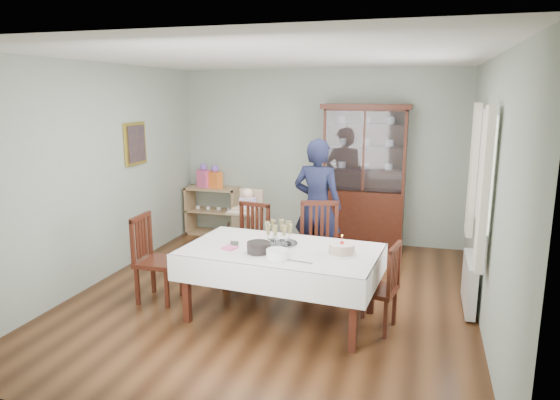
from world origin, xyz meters
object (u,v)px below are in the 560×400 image
at_px(gift_bag_pink, 204,177).
at_px(chair_end_right, 376,303).
at_px(woman, 317,206).
at_px(dining_table, 281,283).
at_px(gift_bag_orange, 215,178).
at_px(chair_far_left, 248,260).
at_px(china_cabinet, 364,175).
at_px(sideboard, 213,211).
at_px(chair_far_right, 319,266).
at_px(high_chair, 248,234).
at_px(chair_end_left, 158,275).
at_px(birthday_cake, 342,249).
at_px(champagne_tray, 279,238).

bearing_deg(gift_bag_pink, chair_end_right, -41.06).
xyz_separation_m(chair_end_right, gift_bag_pink, (-3.12, 2.72, 0.71)).
relative_size(chair_end_right, woman, 0.51).
height_order(dining_table, gift_bag_orange, gift_bag_orange).
xyz_separation_m(chair_far_left, chair_end_right, (1.66, -0.81, -0.03)).
bearing_deg(chair_end_right, dining_table, -77.57).
xyz_separation_m(woman, gift_bag_orange, (-1.99, 1.26, 0.08)).
xyz_separation_m(chair_end_right, gift_bag_orange, (-2.92, 2.72, 0.70)).
bearing_deg(chair_far_left, china_cabinet, 68.28).
bearing_deg(sideboard, chair_far_right, -41.25).
bearing_deg(high_chair, woman, 4.46).
height_order(dining_table, chair_end_right, chair_end_right).
bearing_deg(chair_end_left, chair_far_left, -47.41).
relative_size(birthday_cake, gift_bag_orange, 0.79).
height_order(woman, gift_bag_pink, woman).
relative_size(chair_end_right, gift_bag_orange, 2.38).
height_order(chair_far_right, woman, woman).
bearing_deg(woman, sideboard, -24.12).
distance_m(chair_far_left, chair_end_left, 1.13).
xyz_separation_m(dining_table, chair_end_right, (0.99, 0.03, -0.12)).
bearing_deg(gift_bag_orange, high_chair, -50.37).
bearing_deg(chair_end_left, sideboard, 8.75).
bearing_deg(dining_table, chair_far_right, 73.36).
bearing_deg(champagne_tray, sideboard, 126.09).
distance_m(woman, high_chair, 1.09).
relative_size(chair_far_right, gift_bag_orange, 2.82).
bearing_deg(chair_far_right, gift_bag_orange, 123.16).
relative_size(chair_far_left, chair_end_left, 1.00).
xyz_separation_m(chair_end_right, high_chair, (-1.91, 1.50, 0.15)).
bearing_deg(china_cabinet, high_chair, -139.57).
relative_size(chair_far_right, chair_end_left, 1.08).
height_order(dining_table, woman, woman).
bearing_deg(chair_end_right, gift_bag_pink, -120.13).
relative_size(dining_table, china_cabinet, 0.96).
distance_m(china_cabinet, woman, 1.36).
height_order(chair_far_left, high_chair, high_chair).
bearing_deg(high_chair, chair_far_right, -24.99).
distance_m(sideboard, chair_far_right, 2.97).
bearing_deg(china_cabinet, chair_end_right, -80.00).
bearing_deg(woman, birthday_cake, 118.73).
xyz_separation_m(china_cabinet, champagne_tray, (-0.57, -2.63, -0.29)).
height_order(chair_far_right, gift_bag_orange, gift_bag_orange).
bearing_deg(sideboard, chair_end_right, -42.61).
distance_m(dining_table, sideboard, 3.41).
bearing_deg(champagne_tray, gift_bag_pink, 128.27).
bearing_deg(chair_far_left, gift_bag_orange, 133.43).
height_order(chair_far_left, birthday_cake, chair_far_left).
bearing_deg(chair_far_right, sideboard, 123.70).
distance_m(chair_far_left, birthday_cake, 1.64).
height_order(chair_far_right, high_chair, same).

